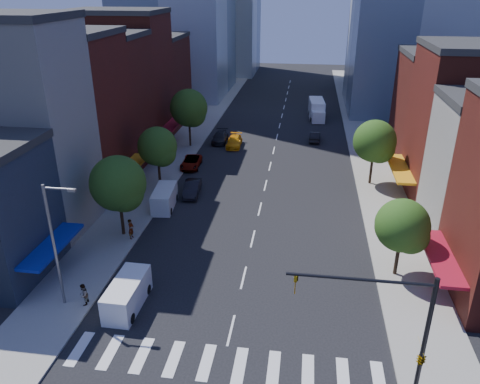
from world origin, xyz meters
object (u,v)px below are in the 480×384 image
at_px(cargo_van_near, 126,295).
at_px(taxi, 234,142).
at_px(traffic_car_oncoming, 315,136).
at_px(parked_car_front, 127,298).
at_px(parked_car_rear, 220,137).
at_px(parked_car_third, 191,162).
at_px(traffic_car_far, 316,110).
at_px(cargo_van_far, 164,199).
at_px(parked_car_second, 192,188).
at_px(pedestrian_near, 131,229).
at_px(box_truck, 317,110).
at_px(pedestrian_far, 83,295).

distance_m(cargo_van_near, taxi, 35.63).
bearing_deg(traffic_car_oncoming, parked_car_front, 74.97).
height_order(parked_car_rear, cargo_van_near, cargo_van_near).
bearing_deg(parked_car_front, parked_car_third, 94.14).
bearing_deg(traffic_car_far, parked_car_third, 68.08).
bearing_deg(cargo_van_near, parked_car_third, 95.15).
height_order(cargo_van_far, traffic_car_far, cargo_van_far).
height_order(parked_car_second, pedestrian_near, pedestrian_near).
bearing_deg(parked_car_third, pedestrian_near, -96.22).
distance_m(parked_car_third, box_truck, 29.22).
xyz_separation_m(traffic_car_oncoming, traffic_car_far, (0.24, 15.01, 0.08)).
height_order(parked_car_rear, taxi, parked_car_rear).
relative_size(parked_car_front, parked_car_second, 0.95).
bearing_deg(parked_car_second, cargo_van_far, -124.36).
relative_size(parked_car_front, cargo_van_far, 0.86).
distance_m(cargo_van_near, traffic_car_far, 56.20).
relative_size(parked_car_front, traffic_car_oncoming, 1.04).
bearing_deg(traffic_car_oncoming, taxi, 23.32).
bearing_deg(pedestrian_near, traffic_car_oncoming, -23.66).
bearing_deg(cargo_van_near, box_truck, 76.62).
relative_size(cargo_van_far, pedestrian_far, 2.99).
relative_size(cargo_van_near, traffic_car_oncoming, 1.19).
height_order(parked_car_third, traffic_car_oncoming, traffic_car_oncoming).
height_order(parked_car_rear, pedestrian_near, pedestrian_near).
distance_m(parked_car_third, pedestrian_near, 18.00).
bearing_deg(traffic_car_oncoming, box_truck, -88.19).
relative_size(parked_car_third, cargo_van_far, 0.96).
height_order(parked_car_front, traffic_car_far, traffic_car_far).
bearing_deg(parked_car_second, pedestrian_near, -111.32).
bearing_deg(pedestrian_far, parked_car_front, 91.26).
bearing_deg(traffic_car_far, parked_car_second, 76.50).
relative_size(parked_car_front, pedestrian_far, 2.57).
height_order(cargo_van_near, pedestrian_near, cargo_van_near).
xyz_separation_m(traffic_car_far, box_truck, (0.04, -2.70, 0.66)).
distance_m(parked_car_third, taxi, 9.45).
distance_m(traffic_car_far, box_truck, 2.78).
height_order(parked_car_second, cargo_van_near, cargo_van_near).
bearing_deg(parked_car_third, traffic_car_far, 58.16).
distance_m(parked_car_third, parked_car_rear, 10.33).
xyz_separation_m(taxi, pedestrian_near, (-4.98, -26.54, 0.38)).
xyz_separation_m(parked_car_second, traffic_car_oncoming, (12.95, 20.48, -0.06)).
height_order(parked_car_third, traffic_car_far, traffic_car_far).
bearing_deg(cargo_van_far, parked_car_second, 54.99).
relative_size(parked_car_third, traffic_car_far, 1.07).
distance_m(cargo_van_near, cargo_van_far, 15.76).
distance_m(taxi, traffic_car_far, 22.11).
bearing_deg(parked_car_front, traffic_car_oncoming, 71.74).
bearing_deg(box_truck, cargo_van_far, -117.40).
height_order(parked_car_rear, traffic_car_far, traffic_car_far).
relative_size(parked_car_rear, box_truck, 0.64).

